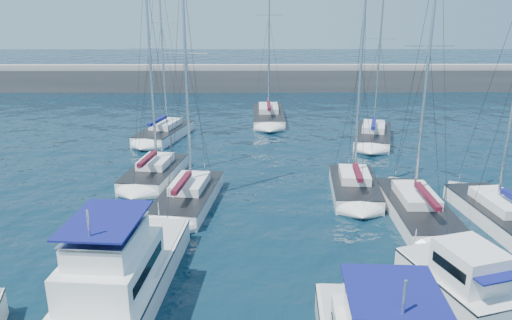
{
  "coord_description": "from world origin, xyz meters",
  "views": [
    {
      "loc": [
        -2.94,
        -19.36,
        12.49
      ],
      "look_at": [
        -2.74,
        9.72,
        3.0
      ],
      "focal_mm": 35.0,
      "sensor_mm": 36.0,
      "label": 1
    }
  ],
  "objects_px": {
    "sailboat_mid_c": "(354,187)",
    "sailboat_back_c": "(373,136)",
    "sailboat_mid_d": "(417,209)",
    "sailboat_back_a": "(164,132)",
    "sailboat_mid_e": "(504,217)",
    "motor_yacht_stbd_outer": "(459,282)",
    "sailboat_mid_a": "(154,173)",
    "sailboat_back_b": "(268,116)",
    "motor_yacht_port_inner": "(120,276)",
    "sailboat_mid_b": "(188,197)"
  },
  "relations": [
    {
      "from": "motor_yacht_port_inner",
      "to": "sailboat_mid_c",
      "type": "height_order",
      "value": "sailboat_mid_c"
    },
    {
      "from": "sailboat_back_a",
      "to": "sailboat_back_b",
      "type": "xyz_separation_m",
      "value": [
        9.95,
        6.9,
        -0.01
      ]
    },
    {
      "from": "motor_yacht_stbd_outer",
      "to": "sailboat_back_c",
      "type": "relative_size",
      "value": 0.42
    },
    {
      "from": "sailboat_back_a",
      "to": "sailboat_back_b",
      "type": "relative_size",
      "value": 0.96
    },
    {
      "from": "sailboat_mid_e",
      "to": "sailboat_back_a",
      "type": "xyz_separation_m",
      "value": [
        -22.7,
        18.88,
        0.03
      ]
    },
    {
      "from": "motor_yacht_port_inner",
      "to": "sailboat_mid_b",
      "type": "bearing_deg",
      "value": 86.21
    },
    {
      "from": "motor_yacht_port_inner",
      "to": "sailboat_mid_a",
      "type": "xyz_separation_m",
      "value": [
        -1.37,
        14.97,
        -0.59
      ]
    },
    {
      "from": "sailboat_mid_d",
      "to": "motor_yacht_stbd_outer",
      "type": "bearing_deg",
      "value": -95.62
    },
    {
      "from": "sailboat_mid_d",
      "to": "sailboat_back_a",
      "type": "relative_size",
      "value": 0.96
    },
    {
      "from": "sailboat_mid_e",
      "to": "sailboat_back_a",
      "type": "relative_size",
      "value": 0.93
    },
    {
      "from": "sailboat_mid_a",
      "to": "sailboat_mid_c",
      "type": "height_order",
      "value": "sailboat_mid_a"
    },
    {
      "from": "sailboat_mid_d",
      "to": "sailboat_mid_e",
      "type": "distance_m",
      "value": 4.8
    },
    {
      "from": "sailboat_mid_b",
      "to": "sailboat_mid_e",
      "type": "bearing_deg",
      "value": -1.86
    },
    {
      "from": "sailboat_back_b",
      "to": "sailboat_back_c",
      "type": "height_order",
      "value": "sailboat_back_b"
    },
    {
      "from": "sailboat_mid_c",
      "to": "sailboat_mid_e",
      "type": "xyz_separation_m",
      "value": [
        7.7,
        -4.75,
        -0.0
      ]
    },
    {
      "from": "sailboat_mid_d",
      "to": "sailboat_back_a",
      "type": "bearing_deg",
      "value": 136.11
    },
    {
      "from": "sailboat_mid_e",
      "to": "sailboat_back_c",
      "type": "bearing_deg",
      "value": 94.82
    },
    {
      "from": "sailboat_mid_e",
      "to": "sailboat_back_a",
      "type": "distance_m",
      "value": 29.52
    },
    {
      "from": "motor_yacht_stbd_outer",
      "to": "sailboat_mid_c",
      "type": "distance_m",
      "value": 12.43
    },
    {
      "from": "sailboat_mid_a",
      "to": "sailboat_mid_b",
      "type": "bearing_deg",
      "value": -47.72
    },
    {
      "from": "sailboat_mid_e",
      "to": "sailboat_mid_d",
      "type": "bearing_deg",
      "value": 160.49
    },
    {
      "from": "motor_yacht_stbd_outer",
      "to": "sailboat_mid_e",
      "type": "relative_size",
      "value": 0.39
    },
    {
      "from": "motor_yacht_stbd_outer",
      "to": "sailboat_back_c",
      "type": "bearing_deg",
      "value": 68.18
    },
    {
      "from": "motor_yacht_port_inner",
      "to": "sailboat_mid_c",
      "type": "distance_m",
      "value": 17.32
    },
    {
      "from": "sailboat_back_b",
      "to": "sailboat_mid_d",
      "type": "bearing_deg",
      "value": -71.36
    },
    {
      "from": "sailboat_back_a",
      "to": "sailboat_back_b",
      "type": "bearing_deg",
      "value": 49.68
    },
    {
      "from": "motor_yacht_stbd_outer",
      "to": "sailboat_mid_d",
      "type": "bearing_deg",
      "value": 66.74
    },
    {
      "from": "sailboat_mid_b",
      "to": "sailboat_mid_d",
      "type": "xyz_separation_m",
      "value": [
        13.85,
        -2.06,
        0.0
      ]
    },
    {
      "from": "sailboat_mid_b",
      "to": "sailboat_back_b",
      "type": "height_order",
      "value": "sailboat_back_b"
    },
    {
      "from": "sailboat_mid_a",
      "to": "sailboat_mid_d",
      "type": "relative_size",
      "value": 0.93
    },
    {
      "from": "sailboat_mid_b",
      "to": "sailboat_mid_c",
      "type": "xyz_separation_m",
      "value": [
        10.81,
        1.58,
        -0.0
      ]
    },
    {
      "from": "sailboat_mid_b",
      "to": "sailboat_mid_d",
      "type": "bearing_deg",
      "value": -0.63
    },
    {
      "from": "sailboat_mid_d",
      "to": "sailboat_mid_e",
      "type": "height_order",
      "value": "sailboat_mid_d"
    },
    {
      "from": "sailboat_back_c",
      "to": "sailboat_back_a",
      "type": "bearing_deg",
      "value": -168.45
    },
    {
      "from": "sailboat_mid_e",
      "to": "sailboat_mid_a",
      "type": "bearing_deg",
      "value": 154.11
    },
    {
      "from": "sailboat_mid_a",
      "to": "sailboat_mid_e",
      "type": "height_order",
      "value": "sailboat_mid_e"
    },
    {
      "from": "motor_yacht_port_inner",
      "to": "sailboat_back_c",
      "type": "bearing_deg",
      "value": 61.36
    },
    {
      "from": "sailboat_mid_d",
      "to": "motor_yacht_port_inner",
      "type": "bearing_deg",
      "value": -150.82
    },
    {
      "from": "motor_yacht_stbd_outer",
      "to": "sailboat_mid_a",
      "type": "xyz_separation_m",
      "value": [
        -15.89,
        15.19,
        -0.4
      ]
    },
    {
      "from": "sailboat_mid_d",
      "to": "sailboat_back_c",
      "type": "xyz_separation_m",
      "value": [
        1.2,
        16.63,
        -0.01
      ]
    },
    {
      "from": "sailboat_mid_c",
      "to": "sailboat_mid_e",
      "type": "distance_m",
      "value": 9.04
    },
    {
      "from": "sailboat_mid_a",
      "to": "sailboat_mid_b",
      "type": "xyz_separation_m",
      "value": [
        2.99,
        -4.52,
        -0.01
      ]
    },
    {
      "from": "motor_yacht_port_inner",
      "to": "sailboat_mid_a",
      "type": "bearing_deg",
      "value": 100.26
    },
    {
      "from": "sailboat_mid_a",
      "to": "sailboat_mid_c",
      "type": "relative_size",
      "value": 1.08
    },
    {
      "from": "sailboat_mid_c",
      "to": "sailboat_back_c",
      "type": "height_order",
      "value": "sailboat_back_c"
    },
    {
      "from": "sailboat_mid_b",
      "to": "sailboat_mid_e",
      "type": "height_order",
      "value": "sailboat_mid_e"
    },
    {
      "from": "sailboat_mid_a",
      "to": "sailboat_mid_d",
      "type": "distance_m",
      "value": 18.08
    },
    {
      "from": "sailboat_mid_c",
      "to": "sailboat_back_a",
      "type": "relative_size",
      "value": 0.82
    },
    {
      "from": "sailboat_back_b",
      "to": "sailboat_mid_b",
      "type": "bearing_deg",
      "value": -103.8
    },
    {
      "from": "sailboat_mid_a",
      "to": "sailboat_mid_b",
      "type": "relative_size",
      "value": 0.99
    }
  ]
}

